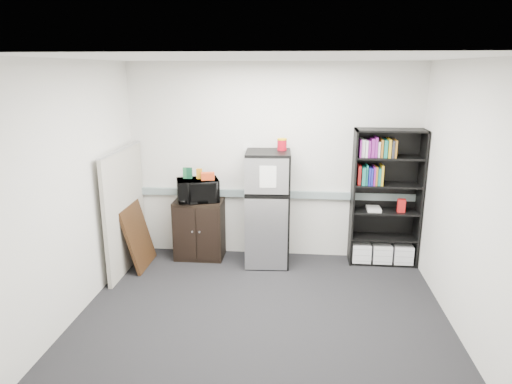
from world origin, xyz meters
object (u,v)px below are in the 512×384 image
cabinet (199,229)px  microwave (198,190)px  bookshelf (385,199)px  cubicle_partition (125,210)px  refrigerator (268,209)px

cabinet → microwave: microwave is taller
bookshelf → microwave: size_ratio=3.34×
microwave → cabinet: bearing=71.8°
cubicle_partition → microwave: (0.89, 0.40, 0.18)m
bookshelf → microwave: bearing=-178.2°
cabinet → refrigerator: 1.03m
cabinet → refrigerator: (0.97, -0.08, 0.36)m
microwave → refrigerator: (0.97, -0.06, -0.22)m
bookshelf → refrigerator: (-1.57, -0.14, -0.14)m
refrigerator → cubicle_partition: bearing=-172.3°
bookshelf → cubicle_partition: bookshelf is taller
cabinet → microwave: (0.00, -0.02, 0.57)m
bookshelf → cabinet: size_ratio=2.20×
microwave → refrigerator: 0.99m
bookshelf → cabinet: bearing=-178.5°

